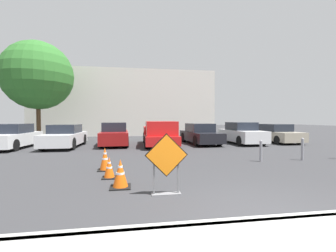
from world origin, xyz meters
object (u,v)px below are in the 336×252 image
object	(u,v)px
parked_car_nearest	(12,137)
traffic_cone_nearest	(120,174)
traffic_cone_third	(105,159)
parked_car_sixth	(276,134)
pickup_truck	(160,135)
parked_car_fourth	(200,134)
bollard_nearest	(261,150)
bollard_second	(302,148)
parked_car_fifth	(242,134)
parked_car_third	(114,135)
road_closed_sign	(166,161)
traffic_cone_second	(109,168)
parked_car_second	(65,136)

from	to	relation	value
parked_car_nearest	traffic_cone_nearest	bearing A→B (deg)	129.15
traffic_cone_third	parked_car_sixth	distance (m)	13.74
pickup_truck	parked_car_fourth	xyz separation A→B (m)	(2.96, 0.80, -0.06)
bollard_nearest	bollard_second	xyz separation A→B (m)	(1.92, -0.00, 0.03)
parked_car_fifth	bollard_nearest	bearing A→B (deg)	67.43
parked_car_third	traffic_cone_nearest	bearing A→B (deg)	92.82
road_closed_sign	traffic_cone_second	size ratio (longest dim) A/B	2.30
bollard_nearest	traffic_cone_second	bearing A→B (deg)	-164.34
traffic_cone_third	parked_car_nearest	size ratio (longest dim) A/B	0.19
traffic_cone_nearest	pickup_truck	xyz separation A→B (m)	(2.06, 8.64, 0.37)
traffic_cone_third	pickup_truck	bearing A→B (deg)	67.78
road_closed_sign	traffic_cone_third	bearing A→B (deg)	121.64
parked_car_nearest	bollard_second	world-z (taller)	parked_car_nearest
parked_car_third	traffic_cone_third	bearing A→B (deg)	89.48
traffic_cone_second	bollard_nearest	xyz separation A→B (m)	(5.92, 1.66, 0.17)
traffic_cone_second	parked_car_nearest	bearing A→B (deg)	129.47
pickup_truck	bollard_second	distance (m)	8.06
traffic_cone_second	bollard_nearest	world-z (taller)	bollard_nearest
traffic_cone_nearest	pickup_truck	size ratio (longest dim) A/B	0.14
pickup_truck	parked_car_second	bearing A→B (deg)	-1.28
parked_car_second	parked_car_fifth	bearing A→B (deg)	-178.27
traffic_cone_nearest	parked_car_sixth	bearing A→B (deg)	40.82
traffic_cone_third	parked_car_sixth	world-z (taller)	parked_car_sixth
parked_car_sixth	bollard_nearest	bearing A→B (deg)	49.61
traffic_cone_nearest	parked_car_fourth	bearing A→B (deg)	61.96
bollard_nearest	traffic_cone_nearest	bearing A→B (deg)	-154.38
parked_car_nearest	parked_car_fifth	xyz separation A→B (m)	(14.79, 0.30, 0.02)
traffic_cone_nearest	parked_car_second	world-z (taller)	parked_car_second
traffic_cone_nearest	parked_car_nearest	size ratio (longest dim) A/B	0.17
parked_car_second	parked_car_sixth	size ratio (longest dim) A/B	1.07
parked_car_nearest	parked_car_fourth	size ratio (longest dim) A/B	0.93
parked_car_fourth	bollard_nearest	xyz separation A→B (m)	(0.51, -6.78, -0.20)
parked_car_second	bollard_second	xyz separation A→B (m)	(11.30, -6.25, -0.16)
parked_car_third	pickup_truck	bearing A→B (deg)	161.47
parked_car_third	pickup_truck	xyz separation A→B (m)	(2.95, -0.85, 0.03)
pickup_truck	bollard_nearest	size ratio (longest dim) A/B	5.81
pickup_truck	parked_car_fourth	bearing A→B (deg)	-163.49
traffic_cone_third	parked_car_nearest	xyz separation A→B (m)	(-6.18, 6.75, 0.29)
parked_car_second	parked_car_sixth	world-z (taller)	parked_car_second
traffic_cone_second	parked_car_fifth	xyz separation A→B (m)	(8.37, 8.10, 0.40)
traffic_cone_nearest	parked_car_fifth	xyz separation A→B (m)	(7.99, 9.10, 0.35)
traffic_cone_second	bollard_second	xyz separation A→B (m)	(7.84, 1.66, 0.20)
traffic_cone_second	parked_car_nearest	world-z (taller)	parked_car_nearest
traffic_cone_third	parked_car_sixth	size ratio (longest dim) A/B	0.19
parked_car_nearest	parked_car_second	size ratio (longest dim) A/B	0.97
traffic_cone_nearest	traffic_cone_second	distance (m)	1.07
parked_car_second	parked_car_third	xyz separation A→B (m)	(2.96, 0.58, 0.03)
parked_car_second	parked_car_third	size ratio (longest dim) A/B	1.02
parked_car_sixth	parked_car_fourth	bearing A→B (deg)	-1.76
traffic_cone_third	parked_car_nearest	bearing A→B (deg)	132.45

